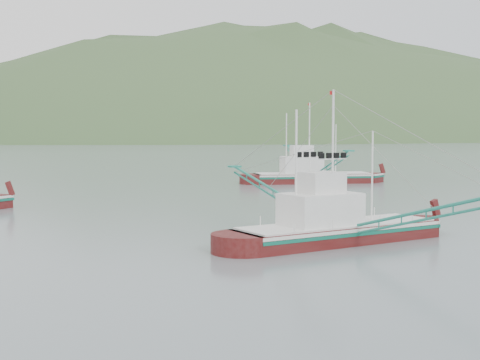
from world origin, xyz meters
name	(u,v)px	position (x,y,z in m)	size (l,w,h in m)	color
ground	(282,238)	(0.00, 0.00, 0.00)	(1200.00, 1200.00, 0.00)	slate
main_boat	(335,219)	(2.00, -2.88, 1.44)	(13.52, 23.92, 9.71)	#450C0B
bg_boat_right	(312,167)	(24.86, 36.68, 2.05)	(15.50, 26.57, 10.98)	#450C0B
headland_right	(281,139)	(240.00, 430.00, 0.00)	(684.00, 432.00, 306.00)	#38552C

